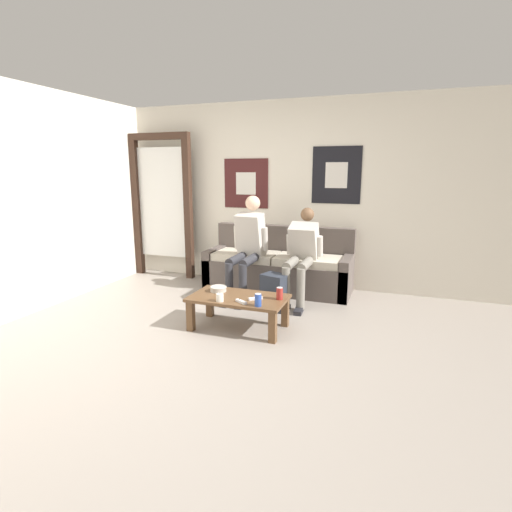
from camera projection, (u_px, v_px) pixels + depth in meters
The scene contains 15 objects.
ground_plane at pixel (188, 344), 3.78m from camera, with size 18.00×18.00×0.00m, color gray.
wall_back at pixel (267, 194), 5.68m from camera, with size 10.00×0.07×2.55m.
wall_left at pixel (5, 203), 4.22m from camera, with size 0.05×10.00×2.55m.
door_frame at pixel (162, 198), 6.03m from camera, with size 1.00×0.10×2.15m.
couch at pixel (278, 268), 5.48m from camera, with size 1.97×0.69×0.85m.
coffee_table at pixel (239, 302), 4.11m from camera, with size 0.99×0.55×0.34m.
person_seated_adult at pixel (248, 243), 5.15m from camera, with size 0.47×0.89×1.29m.
person_seated_teen at pixel (302, 252), 4.94m from camera, with size 0.47×0.93×1.15m.
backpack at pixel (274, 293), 4.70m from camera, with size 0.34×0.31×0.42m.
ceramic_bowl at pixel (218, 289), 4.27m from camera, with size 0.18×0.18×0.06m.
pillar_candle at pixel (220, 298), 3.94m from camera, with size 0.07×0.07×0.09m.
drink_can_blue at pixel (258, 300), 3.80m from camera, with size 0.07×0.07×0.12m.
drink_can_red at pixel (280, 293), 4.00m from camera, with size 0.07×0.07×0.12m.
game_controller_near_left at pixel (256, 298), 4.00m from camera, with size 0.13×0.12×0.03m.
game_controller_near_right at pixel (241, 302), 3.90m from camera, with size 0.14×0.10×0.03m.
Camera 1 is at (1.80, -3.09, 1.62)m, focal length 28.00 mm.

